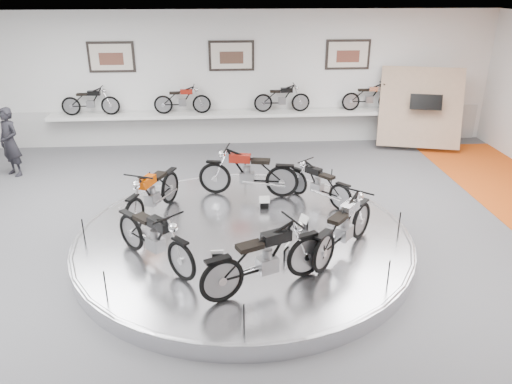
{
  "coord_description": "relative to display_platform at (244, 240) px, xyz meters",
  "views": [
    {
      "loc": [
        -0.38,
        -8.18,
        4.83
      ],
      "look_at": [
        0.26,
        0.6,
        1.04
      ],
      "focal_mm": 35.0,
      "sensor_mm": 36.0,
      "label": 1
    }
  ],
  "objects": [
    {
      "name": "floor",
      "position": [
        0.0,
        -0.3,
        -0.15
      ],
      "size": [
        16.0,
        16.0,
        0.0
      ],
      "primitive_type": "plane",
      "color": "#525255",
      "rests_on": "ground"
    },
    {
      "name": "ceiling",
      "position": [
        0.0,
        -0.3,
        3.85
      ],
      "size": [
        16.0,
        16.0,
        0.0
      ],
      "primitive_type": "plane",
      "rotation": [
        3.14,
        0.0,
        0.0
      ],
      "color": "white",
      "rests_on": "wall_back"
    },
    {
      "name": "wall_back",
      "position": [
        0.0,
        6.7,
        1.85
      ],
      "size": [
        16.0,
        0.0,
        16.0
      ],
      "primitive_type": "plane",
      "rotation": [
        1.57,
        0.0,
        0.0
      ],
      "color": "silver",
      "rests_on": "floor"
    },
    {
      "name": "dado_band",
      "position": [
        0.0,
        6.68,
        0.4
      ],
      "size": [
        15.68,
        0.04,
        1.1
      ],
      "primitive_type": "cube",
      "color": "#BCBCBA",
      "rests_on": "floor"
    },
    {
      "name": "display_platform",
      "position": [
        0.0,
        0.0,
        0.0
      ],
      "size": [
        6.4,
        6.4,
        0.3
      ],
      "primitive_type": "cylinder",
      "color": "silver",
      "rests_on": "floor"
    },
    {
      "name": "platform_rim",
      "position": [
        0.0,
        0.0,
        0.12
      ],
      "size": [
        6.4,
        6.4,
        0.1
      ],
      "primitive_type": "torus",
      "color": "#B2B2BA",
      "rests_on": "display_platform"
    },
    {
      "name": "shelf",
      "position": [
        0.0,
        6.4,
        0.85
      ],
      "size": [
        11.0,
        0.55,
        0.1
      ],
      "primitive_type": "cube",
      "color": "silver",
      "rests_on": "wall_back"
    },
    {
      "name": "poster_left",
      "position": [
        -3.5,
        6.66,
        2.55
      ],
      "size": [
        1.35,
        0.06,
        0.88
      ],
      "primitive_type": "cube",
      "color": "beige",
      "rests_on": "wall_back"
    },
    {
      "name": "poster_center",
      "position": [
        0.0,
        6.66,
        2.55
      ],
      "size": [
        1.35,
        0.06,
        0.88
      ],
      "primitive_type": "cube",
      "color": "beige",
      "rests_on": "wall_back"
    },
    {
      "name": "poster_right",
      "position": [
        3.5,
        6.66,
        2.55
      ],
      "size": [
        1.35,
        0.06,
        0.88
      ],
      "primitive_type": "cube",
      "color": "beige",
      "rests_on": "wall_back"
    },
    {
      "name": "display_panel",
      "position": [
        5.6,
        5.8,
        1.1
      ],
      "size": [
        2.56,
        1.52,
        2.3
      ],
      "primitive_type": "cube",
      "rotation": [
        -0.35,
        0.0,
        -0.26
      ],
      "color": "tan",
      "rests_on": "floor"
    },
    {
      "name": "shelf_bike_a",
      "position": [
        -4.2,
        6.4,
        1.27
      ],
      "size": [
        1.22,
        0.43,
        0.73
      ],
      "primitive_type": null,
      "color": "black",
      "rests_on": "shelf"
    },
    {
      "name": "shelf_bike_b",
      "position": [
        -1.5,
        6.4,
        1.27
      ],
      "size": [
        1.22,
        0.43,
        0.73
      ],
      "primitive_type": null,
      "color": "maroon",
      "rests_on": "shelf"
    },
    {
      "name": "shelf_bike_c",
      "position": [
        1.5,
        6.4,
        1.27
      ],
      "size": [
        1.22,
        0.43,
        0.73
      ],
      "primitive_type": null,
      "color": "black",
      "rests_on": "shelf"
    },
    {
      "name": "shelf_bike_d",
      "position": [
        4.2,
        6.4,
        1.27
      ],
      "size": [
        1.22,
        0.43,
        0.73
      ],
      "primitive_type": null,
      "color": "#BDBCC2",
      "rests_on": "shelf"
    },
    {
      "name": "bike_a",
      "position": [
        1.69,
        1.36,
        0.6
      ],
      "size": [
        1.39,
        1.5,
        0.89
      ],
      "primitive_type": null,
      "rotation": [
        0.0,
        0.0,
        2.28
      ],
      "color": "black",
      "rests_on": "display_platform"
    },
    {
      "name": "bike_b",
      "position": [
        0.2,
        1.84,
        0.71
      ],
      "size": [
        2.01,
        1.05,
        1.12
      ],
      "primitive_type": null,
      "rotation": [
        0.0,
        0.0,
        2.93
      ],
      "color": "maroon",
      "rests_on": "display_platform"
    },
    {
      "name": "bike_c",
      "position": [
        -1.79,
        0.88,
        0.69
      ],
      "size": [
        1.31,
        1.94,
        1.08
      ],
      "primitive_type": null,
      "rotation": [
        0.0,
        0.0,
        4.31
      ],
      "color": "#BC4000",
      "rests_on": "display_platform"
    },
    {
      "name": "bike_d",
      "position": [
        -1.55,
        -0.98,
        0.67
      ],
      "size": [
        1.67,
        1.74,
        1.05
      ],
      "primitive_type": null,
      "rotation": [
        0.0,
        0.0,
        5.45
      ],
      "color": "black",
      "rests_on": "display_platform"
    },
    {
      "name": "bike_e",
      "position": [
        0.26,
        -1.84,
        0.71
      ],
      "size": [
        2.01,
        1.39,
        1.12
      ],
      "primitive_type": null,
      "rotation": [
        0.0,
        0.0,
        6.7
      ],
      "color": "black",
      "rests_on": "display_platform"
    },
    {
      "name": "bike_f",
      "position": [
        1.72,
        -0.86,
        0.69
      ],
      "size": [
        1.67,
        1.82,
        1.08
      ],
      "primitive_type": null,
      "rotation": [
        0.0,
        0.0,
        7.16
      ],
      "color": "#BDBCC2",
      "rests_on": "display_platform"
    },
    {
      "name": "visitor",
      "position": [
        -5.85,
        4.33,
        0.76
      ],
      "size": [
        0.79,
        0.74,
        1.81
      ],
      "primitive_type": "imported",
      "rotation": [
        0.0,
        0.0,
        -0.63
      ],
      "color": "black",
      "rests_on": "floor"
    }
  ]
}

